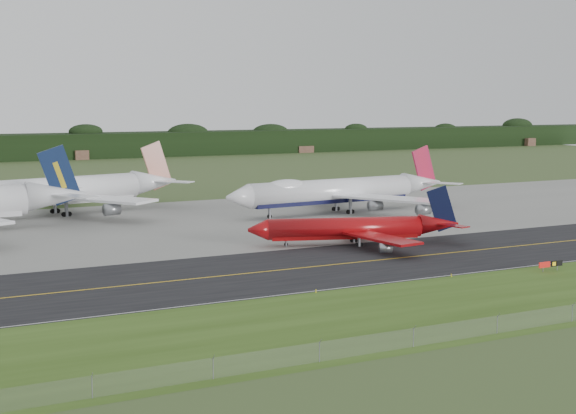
% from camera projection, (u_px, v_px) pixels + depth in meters
% --- Properties ---
extents(ground, '(600.00, 600.00, 0.00)m').
position_uv_depth(ground, '(398.00, 253.00, 146.05)').
color(ground, '#3C4821').
rests_on(ground, ground).
extents(grass_verge, '(400.00, 30.00, 0.01)m').
position_uv_depth(grass_verge, '(535.00, 294.00, 114.84)').
color(grass_verge, '#324D16').
rests_on(grass_verge, ground).
extents(taxiway, '(400.00, 32.00, 0.02)m').
position_uv_depth(taxiway, '(411.00, 257.00, 142.48)').
color(taxiway, black).
rests_on(taxiway, ground).
extents(apron, '(400.00, 78.00, 0.01)m').
position_uv_depth(apron, '(279.00, 217.00, 191.52)').
color(apron, gray).
rests_on(apron, ground).
extents(taxiway_centreline, '(400.00, 0.40, 0.00)m').
position_uv_depth(taxiway_centreline, '(411.00, 257.00, 142.48)').
color(taxiway_centreline, gold).
rests_on(taxiway_centreline, taxiway).
extents(taxiway_edge_line, '(400.00, 0.25, 0.00)m').
position_uv_depth(taxiway_edge_line, '(466.00, 273.00, 128.66)').
color(taxiway_edge_line, silver).
rests_on(taxiway_edge_line, taxiway).
extents(horizon_treeline, '(700.00, 25.00, 12.00)m').
position_uv_depth(horizon_treeline, '(84.00, 147.00, 389.44)').
color(horizon_treeline, black).
rests_on(horizon_treeline, ground).
extents(jet_ba_747, '(63.68, 52.57, 16.00)m').
position_uv_depth(jet_ba_747, '(339.00, 191.00, 198.31)').
color(jet_ba_747, white).
rests_on(jet_ba_747, ground).
extents(jet_red_737, '(40.83, 32.47, 11.26)m').
position_uv_depth(jet_red_737, '(356.00, 228.00, 154.54)').
color(jet_red_737, maroon).
rests_on(jet_red_737, ground).
extents(jet_star_tail, '(64.85, 53.41, 17.20)m').
position_uv_depth(jet_star_tail, '(59.00, 192.00, 194.19)').
color(jet_star_tail, white).
rests_on(jet_star_tail, ground).
extents(taxiway_sign, '(4.91, 0.20, 1.64)m').
position_uv_depth(taxiway_sign, '(551.00, 264.00, 130.37)').
color(taxiway_sign, slate).
rests_on(taxiway_sign, ground).
extents(edge_marker_left, '(0.16, 0.16, 0.50)m').
position_uv_depth(edge_marker_left, '(316.00, 291.00, 115.67)').
color(edge_marker_left, yellow).
rests_on(edge_marker_left, ground).
extents(edge_marker_center, '(0.16, 0.16, 0.50)m').
position_uv_depth(edge_marker_center, '(451.00, 275.00, 126.13)').
color(edge_marker_center, yellow).
rests_on(edge_marker_center, ground).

